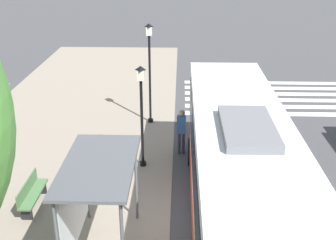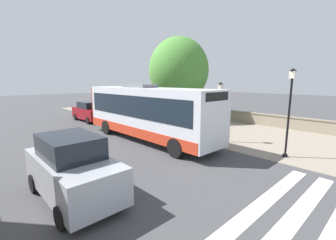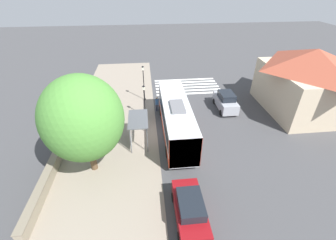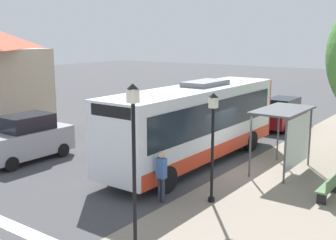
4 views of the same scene
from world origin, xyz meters
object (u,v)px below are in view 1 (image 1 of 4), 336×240
object	(u,v)px
bus_shelter	(93,180)
bench	(32,193)
street_lamp_far	(150,66)
pedestrian	(181,128)
street_lamp_near	(142,108)
bus	(239,171)

from	to	relation	value
bus_shelter	bench	world-z (taller)	bus_shelter
bench	street_lamp_far	bearing A→B (deg)	64.50
pedestrian	street_lamp_near	distance (m)	2.08
bus	street_lamp_near	xyz separation A→B (m)	(-2.93, 3.56, 0.38)
bus	pedestrian	size ratio (longest dim) A/B	5.92
bus_shelter	street_lamp_near	distance (m)	4.70
bus_shelter	pedestrian	xyz separation A→B (m)	(2.17, 5.65, -1.13)
pedestrian	street_lamp_near	bearing A→B (deg)	-143.78
bus_shelter	street_lamp_far	world-z (taller)	street_lamp_far
bus	pedestrian	xyz separation A→B (m)	(-1.55, 4.58, -0.80)
street_lamp_far	pedestrian	bearing A→B (deg)	-65.16
street_lamp_near	bus_shelter	bearing A→B (deg)	-99.56
bench	street_lamp_far	xyz separation A→B (m)	(3.18, 6.66, 2.15)
bus_shelter	street_lamp_far	xyz separation A→B (m)	(0.78, 8.64, 0.43)
bus_shelter	bench	bearing A→B (deg)	140.43
street_lamp_far	street_lamp_near	bearing A→B (deg)	-90.02
bus	bus_shelter	world-z (taller)	bus
bus_shelter	street_lamp_near	size ratio (longest dim) A/B	0.85
bus	street_lamp_near	distance (m)	4.63
bus	bench	xyz separation A→B (m)	(-6.11, 0.90, -1.39)
pedestrian	bench	distance (m)	5.89
street_lamp_near	street_lamp_far	distance (m)	4.02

